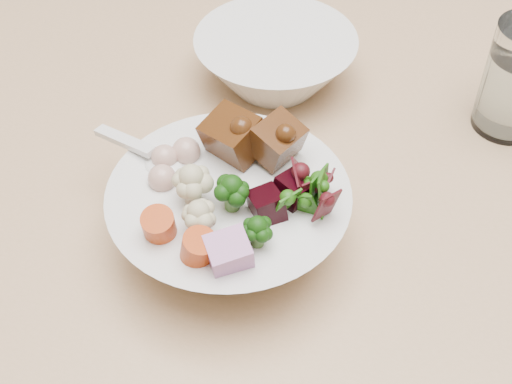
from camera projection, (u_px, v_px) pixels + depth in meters
dining_table at (409, 269)px, 0.68m from camera, size 1.71×1.08×0.76m
chair_far at (312, 24)px, 1.36m from camera, size 0.47×0.47×0.82m
food_bowl at (232, 212)px, 0.58m from camera, size 0.20×0.20×0.11m
soup_spoon at (154, 160)px, 0.59m from camera, size 0.10×0.05×0.02m
side_bowl at (275, 61)px, 0.73m from camera, size 0.17×0.17×0.06m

